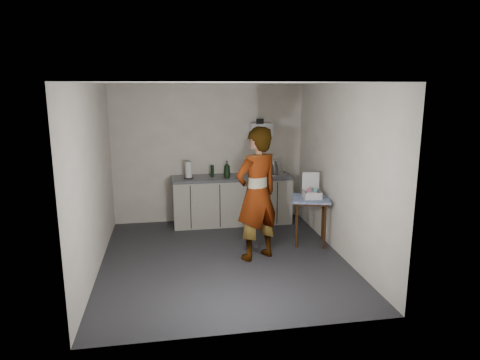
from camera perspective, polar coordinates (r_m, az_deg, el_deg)
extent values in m
plane|color=#242529|center=(6.58, -2.22, -10.47)|extent=(4.00, 4.00, 0.00)
cube|color=beige|center=(8.13, -4.17, 3.51)|extent=(3.60, 0.02, 2.60)
cube|color=beige|center=(6.66, 13.15, 1.20)|extent=(0.02, 4.00, 2.60)
cube|color=beige|center=(6.22, -18.90, 0.07)|extent=(0.02, 4.00, 2.60)
cube|color=white|center=(6.06, -2.43, 12.76)|extent=(3.60, 4.00, 0.01)
cube|color=black|center=(8.19, -1.03, -5.46)|extent=(2.20, 0.52, 0.08)
cube|color=#ACA599|center=(8.08, -1.04, -2.83)|extent=(2.20, 0.58, 0.86)
cube|color=#494B53|center=(7.97, -1.06, 0.33)|extent=(2.24, 0.62, 0.05)
cube|color=black|center=(7.73, -6.60, -3.64)|extent=(0.02, 0.01, 0.80)
cube|color=black|center=(7.77, -2.68, -3.47)|extent=(0.02, 0.01, 0.80)
cube|color=black|center=(7.85, 1.23, -3.29)|extent=(0.01, 0.01, 0.80)
cube|color=black|center=(7.97, 4.98, -3.10)|extent=(0.02, 0.01, 0.80)
cube|color=silver|center=(8.16, 2.88, 6.75)|extent=(0.42, 0.16, 0.24)
cube|color=silver|center=(8.23, 2.79, 5.81)|extent=(0.30, 0.06, 0.04)
cube|color=black|center=(8.06, 2.67, 7.81)|extent=(0.14, 0.02, 0.10)
cylinder|color=#3C1E0D|center=(6.95, 7.59, -6.15)|extent=(0.04, 0.04, 0.71)
cylinder|color=#3C1E0D|center=(6.97, 11.23, -6.22)|extent=(0.04, 0.04, 0.71)
cylinder|color=#3C1E0D|center=(7.37, 7.53, -5.06)|extent=(0.04, 0.04, 0.71)
cylinder|color=#3C1E0D|center=(7.39, 10.96, -5.13)|extent=(0.04, 0.04, 0.71)
cube|color=#3C1E0D|center=(7.06, 9.44, -2.74)|extent=(0.66, 0.66, 0.04)
cube|color=navy|center=(7.05, 9.44, -2.49)|extent=(0.74, 0.74, 0.03)
imported|color=#B2A593|center=(6.31, 2.27, -1.90)|extent=(0.87, 0.75, 2.00)
imported|color=black|center=(7.83, -1.74, 1.45)|extent=(0.14, 0.14, 0.31)
cylinder|color=red|center=(7.93, -1.97, 0.86)|extent=(0.06, 0.06, 0.12)
cylinder|color=black|center=(7.90, -3.73, 1.20)|extent=(0.06, 0.06, 0.22)
cylinder|color=black|center=(7.85, -6.84, 0.30)|extent=(0.17, 0.17, 0.02)
cylinder|color=silver|center=(7.82, -6.87, 1.41)|extent=(0.12, 0.12, 0.29)
cube|color=silver|center=(8.14, 4.53, 0.79)|extent=(0.44, 0.33, 0.02)
cylinder|color=silver|center=(7.92, 3.41, 1.63)|extent=(0.01, 0.01, 0.29)
cylinder|color=silver|center=(8.02, 6.17, 1.72)|extent=(0.01, 0.01, 0.29)
cylinder|color=silver|center=(8.20, 2.95, 2.00)|extent=(0.01, 0.01, 0.29)
cylinder|color=silver|center=(8.29, 5.63, 2.08)|extent=(0.01, 0.01, 0.29)
cylinder|color=silver|center=(8.08, 3.79, 1.69)|extent=(0.06, 0.24, 0.24)
cylinder|color=silver|center=(8.10, 4.39, 1.70)|extent=(0.06, 0.24, 0.24)
cylinder|color=silver|center=(8.13, 4.99, 1.72)|extent=(0.06, 0.24, 0.24)
cube|color=silver|center=(7.06, 9.57, -2.32)|extent=(0.31, 0.31, 0.01)
cube|color=silver|center=(6.92, 9.82, -2.15)|extent=(0.28, 0.04, 0.10)
cube|color=silver|center=(7.18, 9.36, -1.60)|extent=(0.28, 0.04, 0.10)
cube|color=silver|center=(7.02, 8.50, -1.89)|extent=(0.04, 0.28, 0.10)
cube|color=silver|center=(7.08, 10.66, -1.85)|extent=(0.04, 0.28, 0.10)
cube|color=silver|center=(7.14, 9.40, -0.09)|extent=(0.28, 0.05, 0.28)
cylinder|color=white|center=(7.05, 9.59, -1.87)|extent=(0.19, 0.19, 0.10)
sphere|color=#E75597|center=(6.99, 9.29, -1.39)|extent=(0.06, 0.06, 0.06)
sphere|color=#54B5E4|center=(7.01, 10.04, -1.39)|extent=(0.06, 0.06, 0.06)
sphere|color=#4FC060|center=(7.07, 9.53, -1.23)|extent=(0.06, 0.06, 0.06)
sphere|color=#E75597|center=(7.06, 9.20, -1.24)|extent=(0.06, 0.06, 0.06)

